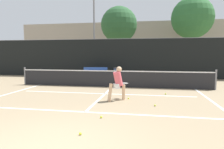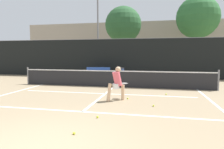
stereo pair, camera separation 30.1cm
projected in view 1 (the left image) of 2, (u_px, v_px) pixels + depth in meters
name	position (u px, v px, depth m)	size (l,w,h in m)	color
court_baseline_near	(85.00, 112.00, 6.45)	(11.00, 0.10, 0.01)	white
court_service_line	(105.00, 94.00, 9.45)	(8.25, 0.10, 0.01)	white
court_center_mark	(103.00, 96.00, 8.95)	(0.10, 5.09, 0.01)	white
court_sideline_left	(12.00, 93.00, 9.73)	(0.10, 6.09, 0.01)	white
court_sideline_right	(210.00, 100.00, 8.16)	(0.10, 6.09, 0.01)	white
net	(112.00, 78.00, 11.39)	(11.09, 0.09, 1.07)	slate
fence_back	(123.00, 58.00, 16.09)	(24.00, 0.06, 3.13)	black
player_practicing	(118.00, 82.00, 8.03)	(0.89, 1.02, 1.38)	#DBAD84
tennis_ball_scattered_0	(101.00, 117.00, 5.84)	(0.07, 0.07, 0.07)	#D1E033
tennis_ball_scattered_1	(128.00, 98.00, 8.32)	(0.07, 0.07, 0.07)	#D1E033
tennis_ball_scattered_2	(80.00, 134.00, 4.61)	(0.07, 0.07, 0.07)	#D1E033
tennis_ball_scattered_4	(166.00, 94.00, 9.28)	(0.07, 0.07, 0.07)	#D1E033
tennis_ball_scattered_5	(155.00, 105.00, 7.18)	(0.07, 0.07, 0.07)	#D1E033
courtside_bench	(95.00, 72.00, 15.53)	(1.90, 0.61, 0.86)	#2D519E
trash_bin	(118.00, 73.00, 14.98)	(0.62, 0.62, 0.87)	#384C7F
parked_car	(181.00, 68.00, 17.77)	(1.77, 3.94, 1.45)	navy
floodlight_mast	(94.00, 19.00, 19.72)	(1.10, 0.24, 8.45)	slate
tree_west	(192.00, 18.00, 23.87)	(4.94, 4.94, 8.69)	brown
tree_mid	(119.00, 25.00, 23.63)	(4.27, 4.27, 7.51)	brown
building_far	(135.00, 45.00, 30.78)	(36.00, 2.40, 6.69)	gray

